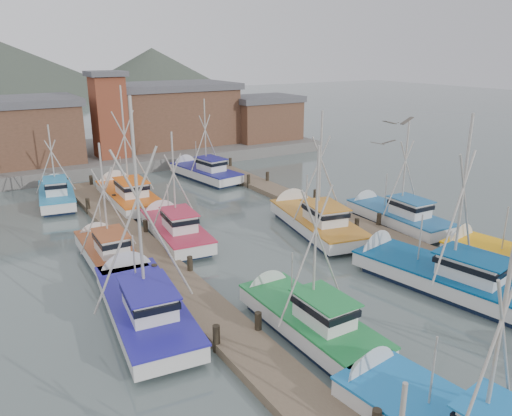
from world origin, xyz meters
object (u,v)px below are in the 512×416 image
lookout_tower (109,114)px  boat_12 (127,195)px  boat_4 (303,316)px  boat_8 (173,228)px

lookout_tower → boat_12: 13.91m
boat_4 → boat_8: (-0.46, 13.51, -0.00)m
boat_8 → boat_12: size_ratio=0.87×
boat_4 → boat_12: bearing=91.4°
boat_4 → lookout_tower: bearing=86.6°
boat_12 → boat_4: bearing=-86.6°
lookout_tower → boat_12: lookout_tower is taller
lookout_tower → boat_8: 22.69m
boat_4 → boat_12: boat_12 is taller
lookout_tower → boat_8: lookout_tower is taller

